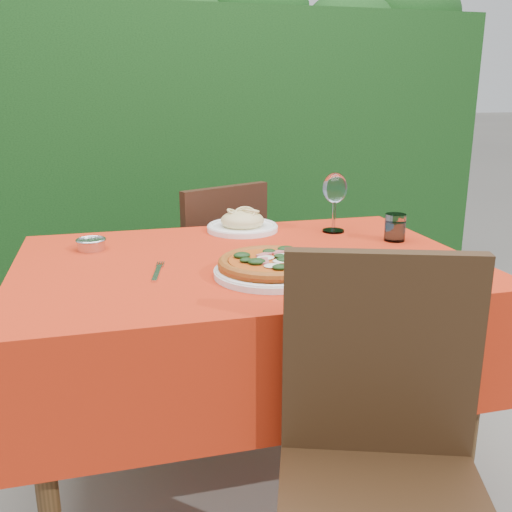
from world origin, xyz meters
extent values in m
plane|color=#605D57|center=(0.00, 0.00, 0.00)|extent=(60.00, 60.00, 0.00)
cube|color=black|center=(0.00, 1.55, 0.80)|extent=(3.20, 0.55, 1.60)
ellipsoid|color=#174215|center=(0.00, 1.55, 1.58)|extent=(3.20, 0.39, 0.40)
cube|color=#472D16|center=(0.00, 0.00, 0.72)|extent=(1.20, 0.80, 0.04)
cylinder|color=#472D16|center=(-0.54, -0.34, 0.35)|extent=(0.05, 0.05, 0.70)
cylinder|color=#472D16|center=(0.54, -0.34, 0.35)|extent=(0.05, 0.05, 0.70)
cylinder|color=#472D16|center=(-0.54, 0.34, 0.35)|extent=(0.05, 0.05, 0.70)
cylinder|color=#472D16|center=(0.54, 0.34, 0.35)|extent=(0.05, 0.05, 0.70)
cube|color=red|center=(0.00, 0.00, 0.59)|extent=(1.26, 0.86, 0.32)
cube|color=black|center=(0.16, -0.52, 0.68)|extent=(0.40, 0.17, 0.44)
cube|color=black|center=(0.00, 0.76, 0.41)|extent=(0.51, 0.51, 0.04)
cube|color=black|center=(0.07, 0.60, 0.65)|extent=(0.37, 0.20, 0.42)
cylinder|color=black|center=(0.08, 0.98, 0.20)|extent=(0.03, 0.03, 0.40)
cylinder|color=black|center=(-0.22, 0.84, 0.20)|extent=(0.03, 0.03, 0.40)
cylinder|color=black|center=(0.22, 0.68, 0.20)|extent=(0.03, 0.03, 0.40)
cylinder|color=black|center=(-0.08, 0.54, 0.20)|extent=(0.03, 0.03, 0.40)
cylinder|color=white|center=(0.03, -0.17, 0.76)|extent=(0.29, 0.29, 0.02)
cylinder|color=#B26018|center=(0.03, -0.17, 0.77)|extent=(0.30, 0.30, 0.02)
cylinder|color=#A22B0A|center=(0.03, -0.17, 0.79)|extent=(0.25, 0.25, 0.01)
cylinder|color=white|center=(0.07, 0.33, 0.76)|extent=(0.24, 0.24, 0.02)
ellipsoid|color=beige|center=(0.07, 0.33, 0.78)|extent=(0.18, 0.18, 0.07)
cylinder|color=silver|center=(0.51, 0.08, 0.79)|extent=(0.07, 0.07, 0.09)
cylinder|color=#9DC4D5|center=(0.51, 0.08, 0.78)|extent=(0.05, 0.05, 0.06)
cylinder|color=silver|center=(0.36, 0.24, 0.75)|extent=(0.07, 0.07, 0.01)
cylinder|color=silver|center=(0.36, 0.24, 0.81)|extent=(0.01, 0.01, 0.10)
ellipsoid|color=silver|center=(0.36, 0.24, 0.90)|extent=(0.08, 0.08, 0.10)
cube|color=silver|center=(-0.25, -0.08, 0.75)|extent=(0.06, 0.18, 0.00)
cylinder|color=silver|center=(-0.42, 0.21, 0.76)|extent=(0.08, 0.08, 0.03)
camera|label=1|loc=(-0.36, -1.50, 1.20)|focal=40.00mm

